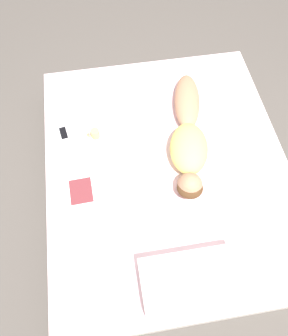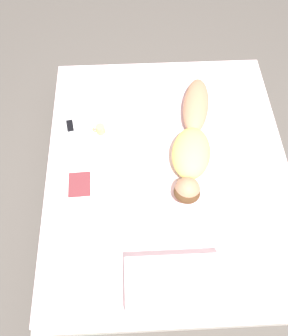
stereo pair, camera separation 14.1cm
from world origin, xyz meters
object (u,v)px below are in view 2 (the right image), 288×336
at_px(coffee_mug, 100,129).
at_px(open_magazine, 96,183).
at_px(person, 192,142).
at_px(cell_phone, 70,126).

bearing_deg(coffee_mug, open_magazine, 86.55).
bearing_deg(open_magazine, person, -161.97).
bearing_deg(coffee_mug, cell_phone, -15.41).
xyz_separation_m(person, open_magazine, (0.76, 0.28, -0.08)).
distance_m(open_magazine, coffee_mug, 0.48).
relative_size(open_magazine, coffee_mug, 5.04).
xyz_separation_m(person, coffee_mug, (0.73, -0.20, -0.05)).
height_order(coffee_mug, cell_phone, coffee_mug).
xyz_separation_m(open_magazine, coffee_mug, (-0.03, -0.48, 0.04)).
xyz_separation_m(person, cell_phone, (0.99, -0.27, -0.08)).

